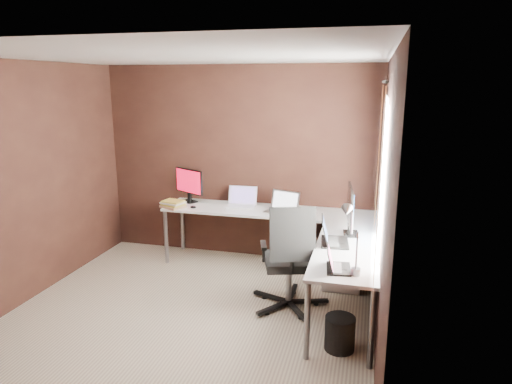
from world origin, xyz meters
TOP-DOWN VIEW (x-y plane):
  - room at (0.34, 0.07)m, footprint 3.60×3.60m
  - desk at (0.84, 1.04)m, footprint 2.65×2.25m
  - drawer_pedestal at (1.43, 1.15)m, footprint 0.42×0.50m
  - monitor_left at (-0.64, 1.63)m, footprint 0.46×0.26m
  - monitor_right at (1.50, 0.79)m, footprint 0.17×0.62m
  - laptop_white at (0.10, 1.59)m, footprint 0.38×0.28m
  - laptop_silver at (0.66, 1.45)m, footprint 0.44×0.37m
  - laptop_black_big at (1.34, 0.49)m, footprint 0.31×0.40m
  - laptop_black_small at (1.44, -0.17)m, footprint 0.23×0.31m
  - book_stack at (-0.73, 1.31)m, footprint 0.34×0.32m
  - mouse_left at (-0.46, 1.33)m, footprint 0.09×0.06m
  - mouse_corner at (1.00, 1.36)m, footprint 0.08×0.05m
  - desk_lamp at (1.54, -0.18)m, footprint 0.19×0.22m
  - office_chair at (0.94, 0.44)m, footprint 0.63×0.66m
  - wastebasket at (1.50, -0.20)m, footprint 0.34×0.34m

SIDE VIEW (x-z plane):
  - wastebasket at x=1.50m, z-range 0.00..0.30m
  - drawer_pedestal at x=1.43m, z-range 0.00..0.60m
  - office_chair at x=0.94m, z-range -0.23..0.89m
  - desk at x=0.84m, z-range 0.31..1.04m
  - mouse_left at x=-0.46m, z-range 0.73..0.76m
  - mouse_corner at x=1.00m, z-range 0.73..0.76m
  - book_stack at x=-0.73m, z-range 0.73..0.82m
  - laptop_black_small at x=1.44m, z-range 0.68..0.87m
  - laptop_white at x=0.10m, z-range 0.66..0.91m
  - laptop_silver at x=0.66m, z-range 0.66..0.91m
  - laptop_black_big at x=1.34m, z-range 0.66..0.91m
  - monitor_left at x=-0.64m, z-range 0.76..1.20m
  - monitor_right at x=1.50m, z-range 0.76..1.27m
  - desk_lamp at x=1.54m, z-range 0.80..1.38m
  - room at x=0.34m, z-range 0.03..2.53m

